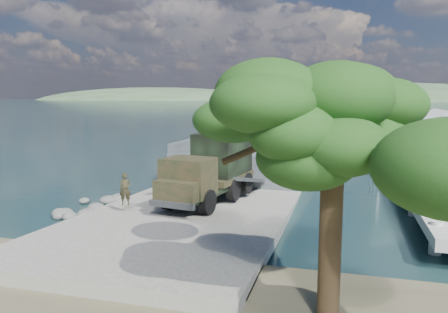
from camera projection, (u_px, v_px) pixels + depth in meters
ground at (190, 220)px, 22.87m from camera, size 1400.00×1400.00×0.00m
boat_ramp at (183, 221)px, 21.88m from camera, size 10.00×18.00×0.50m
shoreline_rocks at (91, 209)px, 24.98m from camera, size 3.20×5.60×0.90m
distant_headlands at (380, 101)px, 544.40m from camera, size 1000.00×240.00×48.00m
pier at (409, 153)px, 37.15m from camera, size 6.40×44.00×6.10m
landing_craft at (272, 151)px, 44.62m from camera, size 10.68×36.06×10.60m
military_truck at (212, 168)px, 24.92m from camera, size 3.76×8.45×3.79m
soldier at (125, 197)px, 22.39m from camera, size 0.70×0.57×1.66m
sailboat_near at (437, 148)px, 51.22m from camera, size 3.22×5.21×6.12m
overhang_tree at (315, 129)px, 11.78m from camera, size 7.64×7.04×6.94m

